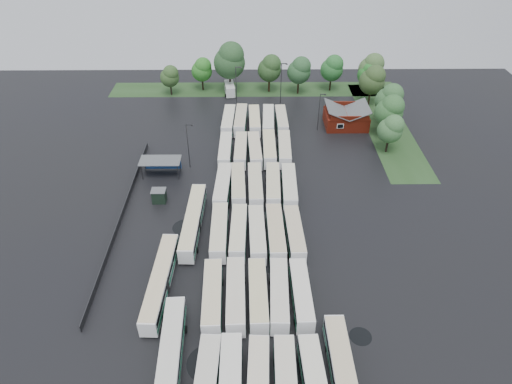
{
  "coord_description": "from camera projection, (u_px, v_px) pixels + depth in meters",
  "views": [
    {
      "loc": [
        1.34,
        -56.31,
        52.16
      ],
      "look_at": [
        2.0,
        12.0,
        2.5
      ],
      "focal_mm": 32.0,
      "sensor_mm": 36.0,
      "label": 1
    }
  ],
  "objects": [
    {
      "name": "bus_r0c1",
      "position": [
        231.0,
        384.0,
        54.08
      ],
      "size": [
        2.73,
        12.45,
        3.46
      ],
      "rotation": [
        0.0,
        0.0,
        0.01
      ],
      "color": "white",
      "rests_on": "ground"
    },
    {
      "name": "bus_r2c3",
      "position": [
        276.0,
        233.0,
        75.99
      ],
      "size": [
        2.97,
        12.61,
        3.49
      ],
      "rotation": [
        0.0,
        0.0,
        0.02
      ],
      "color": "white",
      "rests_on": "ground"
    },
    {
      "name": "tree_east_4",
      "position": [
        372.0,
        67.0,
        122.71
      ],
      "size": [
        6.73,
        6.73,
        11.14
      ],
      "color": "black",
      "rests_on": "ground"
    },
    {
      "name": "bus_r3c2",
      "position": [
        255.0,
        186.0,
        87.13
      ],
      "size": [
        2.89,
        12.38,
        3.43
      ],
      "rotation": [
        0.0,
        0.0,
        0.02
      ],
      "color": "white",
      "rests_on": "ground"
    },
    {
      "name": "bus_r2c4",
      "position": [
        294.0,
        234.0,
        75.98
      ],
      "size": [
        3.0,
        12.16,
        3.36
      ],
      "rotation": [
        0.0,
        0.0,
        0.04
      ],
      "color": "white",
      "rests_on": "ground"
    },
    {
      "name": "bus_r5c4",
      "position": [
        281.0,
        120.0,
        109.25
      ],
      "size": [
        2.71,
        11.91,
        3.3
      ],
      "rotation": [
        0.0,
        0.0,
        0.02
      ],
      "color": "white",
      "rests_on": "ground"
    },
    {
      "name": "bus_r2c0",
      "position": [
        219.0,
        232.0,
        76.26
      ],
      "size": [
        2.82,
        12.54,
        3.48
      ],
      "rotation": [
        0.0,
        0.0,
        0.01
      ],
      "color": "white",
      "rests_on": "ground"
    },
    {
      "name": "tree_north_1",
      "position": [
        202.0,
        69.0,
        124.67
      ],
      "size": [
        5.66,
        5.66,
        9.38
      ],
      "color": "black",
      "rests_on": "ground"
    },
    {
      "name": "bus_r4c2",
      "position": [
        255.0,
        150.0,
        97.96
      ],
      "size": [
        3.1,
        12.03,
        3.32
      ],
      "rotation": [
        0.0,
        0.0,
        0.05
      ],
      "color": "white",
      "rests_on": "ground"
    },
    {
      "name": "bus_r1c0",
      "position": [
        212.0,
        297.0,
        64.96
      ],
      "size": [
        3.07,
        12.48,
        3.45
      ],
      "rotation": [
        0.0,
        0.0,
        0.04
      ],
      "color": "white",
      "rests_on": "ground"
    },
    {
      "name": "puddle_1",
      "position": [
        302.0,
        371.0,
        57.54
      ],
      "size": [
        3.84,
        3.84,
        0.01
      ],
      "primitive_type": "cylinder",
      "color": "black",
      "rests_on": "ground"
    },
    {
      "name": "bus_r4c3",
      "position": [
        269.0,
        149.0,
        98.34
      ],
      "size": [
        2.66,
        12.45,
        3.47
      ],
      "rotation": [
        0.0,
        0.0,
        0.0
      ],
      "color": "white",
      "rests_on": "ground"
    },
    {
      "name": "bus_r3c0",
      "position": [
        223.0,
        187.0,
        86.84
      ],
      "size": [
        3.14,
        12.66,
        3.5
      ],
      "rotation": [
        0.0,
        0.0,
        -0.04
      ],
      "color": "white",
      "rests_on": "ground"
    },
    {
      "name": "bus_r2c1",
      "position": [
        238.0,
        232.0,
        76.22
      ],
      "size": [
        2.84,
        12.21,
        3.39
      ],
      "rotation": [
        0.0,
        0.0,
        -0.02
      ],
      "color": "white",
      "rests_on": "ground"
    },
    {
      "name": "tree_east_0",
      "position": [
        391.0,
        129.0,
        97.54
      ],
      "size": [
        5.45,
        5.45,
        9.03
      ],
      "color": "black",
      "rests_on": "ground"
    },
    {
      "name": "bus_r4c4",
      "position": [
        284.0,
        149.0,
        98.27
      ],
      "size": [
        2.95,
        12.25,
        3.39
      ],
      "rotation": [
        0.0,
        0.0,
        -0.03
      ],
      "color": "white",
      "rests_on": "ground"
    },
    {
      "name": "bus_r4c1",
      "position": [
        241.0,
        150.0,
        97.99
      ],
      "size": [
        2.7,
        11.89,
        3.3
      ],
      "rotation": [
        0.0,
        0.0,
        -0.02
      ],
      "color": "white",
      "rests_on": "ground"
    },
    {
      "name": "bus_r3c1",
      "position": [
        238.0,
        185.0,
        87.32
      ],
      "size": [
        3.0,
        12.2,
        3.37
      ],
      "rotation": [
        0.0,
        0.0,
        0.04
      ],
      "color": "white",
      "rests_on": "ground"
    },
    {
      "name": "artic_bus_west_c",
      "position": [
        161.0,
        281.0,
        67.46
      ],
      "size": [
        3.18,
        17.92,
        3.31
      ],
      "rotation": [
        0.0,
        0.0,
        -0.04
      ],
      "color": "white",
      "rests_on": "ground"
    },
    {
      "name": "lamp_post_ne",
      "position": [
        320.0,
        109.0,
        106.03
      ],
      "size": [
        1.42,
        0.28,
        9.25
      ],
      "color": "#2D2D30",
      "rests_on": "ground"
    },
    {
      "name": "bus_r3c4",
      "position": [
        289.0,
        187.0,
        86.87
      ],
      "size": [
        2.94,
        12.48,
        3.46
      ],
      "rotation": [
        0.0,
        0.0,
        -0.02
      ],
      "color": "white",
      "rests_on": "ground"
    },
    {
      "name": "puddle_4",
      "position": [
        360.0,
        336.0,
        61.76
      ],
      "size": [
        3.08,
        3.08,
        0.01
      ],
      "primitive_type": "cylinder",
      "color": "black",
      "rests_on": "ground"
    },
    {
      "name": "tree_east_1",
      "position": [
        390.0,
        110.0,
        102.35
      ],
      "size": [
        6.4,
        6.4,
        10.59
      ],
      "color": "black",
      "rests_on": "ground"
    },
    {
      "name": "ground",
      "position": [
        245.0,
        246.0,
        76.21
      ],
      "size": [
        160.0,
        160.0,
        0.0
      ],
      "primitive_type": "plane",
      "color": "black",
      "rests_on": "ground"
    },
    {
      "name": "grass_strip_north",
      "position": [
        254.0,
        89.0,
        128.63
      ],
      "size": [
        80.0,
        10.0,
        0.01
      ],
      "primitive_type": "cube",
      "color": "#22411C",
      "rests_on": "ground"
    },
    {
      "name": "puddle_3",
      "position": [
        272.0,
        263.0,
        73.06
      ],
      "size": [
        4.54,
        4.54,
        0.01
      ],
      "primitive_type": "cylinder",
      "color": "black",
      "rests_on": "ground"
    },
    {
      "name": "bus_r4c0",
      "position": [
        225.0,
        151.0,
        97.85
      ],
      "size": [
        2.61,
        11.97,
        3.33
      ],
      "rotation": [
        0.0,
        0.0,
        -0.01
      ],
      "color": "white",
      "rests_on": "ground"
    },
    {
      "name": "tree_north_6",
      "position": [
        369.0,
        73.0,
        122.53
      ],
      "size": [
        5.61,
        5.61,
        9.29
      ],
      "color": "black",
      "rests_on": "ground"
    },
    {
      "name": "artic_bus_west_a",
      "position": [
        170.0,
        362.0,
        56.45
      ],
      "size": [
        3.37,
        18.54,
        3.42
      ],
      "rotation": [
        0.0,
        0.0,
        0.04
      ],
      "color": "white",
      "rests_on": "ground"
    },
    {
      "name": "tree_east_2",
      "position": [
        390.0,
        99.0,
        107.48
      ],
      "size": [
        6.38,
        6.38,
        10.57
      ],
      "color": "black",
      "rests_on": "ground"
    },
    {
      "name": "wash_shed",
      "position": [
        161.0,
        161.0,
        92.13
      ],
      "size": [
        8.2,
        4.2,
        3.58
      ],
      "color": "#2D2D30",
      "rests_on": "ground"
    },
    {
      "name": "grass_strip_east",
      "position": [
        386.0,
        125.0,
        111.09
      ],
      "size": [
        10.0,
        50.0,
        0.01
      ],
      "primitive_type": "cube",
      "color": "#22411C",
      "rests_on": "ground"
    },
    {
      "name": "bus_r5c0",
      "position": [
        229.0,
        121.0,
        108.89
      ],
      "size": [
        3.07,
        12.43,
        3.44
      ],
      "rotation": [
        0.0,
        0.0,
        -0.04
      ],
      "color": "white",
      "rests_on": "ground"
    },
    {
      "name": "bus_r3c3",
      "position": [
        273.0,
        186.0,
        87.22
      ],
      "size": [
        2.93,
        12.35,
        3.42
      ],
      "rotation": [
        0.0,
        0.0,
        -0.03
      ],
      "color": "white",
      "rests_on": "ground"
    },
    {
      "name": "bus_r1c1",
      "position": [
        236.0,
        295.0,
        65.16
      ],
      "size": [
        2.97,
        12.61,
        3.49
      ],
      "rotation": [
        0.0,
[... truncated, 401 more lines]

